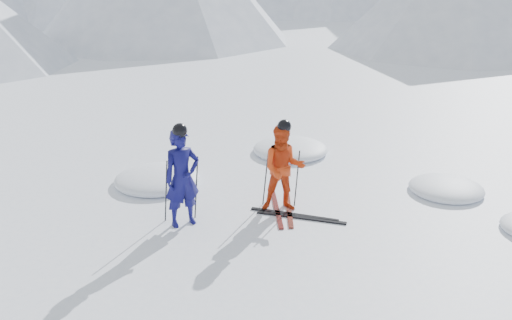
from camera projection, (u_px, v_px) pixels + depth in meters
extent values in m
plane|color=white|center=(368.00, 219.00, 10.08)|extent=(160.00, 160.00, 0.00)
imported|color=#0E0D50|center=(182.00, 178.00, 9.59)|extent=(0.77, 0.64, 1.80)
imported|color=red|center=(284.00, 168.00, 10.20)|extent=(0.89, 0.73, 1.69)
cylinder|color=black|center=(166.00, 191.00, 9.79)|extent=(0.12, 0.08, 1.20)
cylinder|color=black|center=(196.00, 187.00, 9.96)|extent=(0.12, 0.07, 1.20)
cylinder|color=black|center=(266.00, 178.00, 10.48)|extent=(0.11, 0.09, 1.12)
cylinder|color=black|center=(297.00, 179.00, 10.47)|extent=(0.11, 0.08, 1.12)
cube|color=black|center=(277.00, 209.00, 10.46)|extent=(0.23, 1.70, 0.03)
cube|color=black|center=(289.00, 208.00, 10.50)|extent=(0.35, 1.69, 0.03)
cube|color=black|center=(294.00, 215.00, 10.23)|extent=(1.55, 0.86, 0.03)
cube|color=black|center=(301.00, 218.00, 10.10)|extent=(1.58, 0.81, 0.03)
ellipsoid|color=white|center=(157.00, 183.00, 11.74)|extent=(1.84, 1.84, 0.40)
ellipsoid|color=white|center=(446.00, 191.00, 11.30)|extent=(1.53, 1.53, 0.34)
ellipsoid|color=white|center=(290.00, 153.00, 13.62)|extent=(1.88, 1.88, 0.41)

